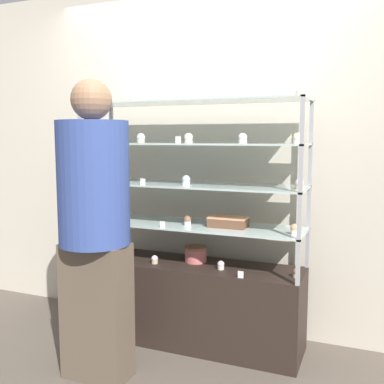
# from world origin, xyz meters

# --- Properties ---
(ground_plane) EXTENTS (20.00, 20.00, 0.00)m
(ground_plane) POSITION_xyz_m (0.00, 0.00, 0.00)
(ground_plane) COLOR brown
(back_wall) EXTENTS (8.00, 0.05, 2.60)m
(back_wall) POSITION_xyz_m (0.00, 0.36, 1.30)
(back_wall) COLOR beige
(back_wall) RESTS_ON ground_plane
(display_base) EXTENTS (1.54, 0.43, 0.58)m
(display_base) POSITION_xyz_m (0.00, 0.00, 0.29)
(display_base) COLOR black
(display_base) RESTS_ON ground_plane
(display_riser_lower) EXTENTS (1.54, 0.43, 0.28)m
(display_riser_lower) POSITION_xyz_m (0.00, 0.00, 0.84)
(display_riser_lower) COLOR #99999E
(display_riser_lower) RESTS_ON display_base
(display_riser_middle) EXTENTS (1.54, 0.43, 0.28)m
(display_riser_middle) POSITION_xyz_m (0.00, 0.00, 1.12)
(display_riser_middle) COLOR #99999E
(display_riser_middle) RESTS_ON display_riser_lower
(display_riser_upper) EXTENTS (1.54, 0.43, 0.28)m
(display_riser_upper) POSITION_xyz_m (0.00, 0.00, 1.39)
(display_riser_upper) COLOR #99999E
(display_riser_upper) RESTS_ON display_riser_middle
(display_riser_top) EXTENTS (1.54, 0.43, 0.28)m
(display_riser_top) POSITION_xyz_m (0.00, 0.00, 1.67)
(display_riser_top) COLOR #99999E
(display_riser_top) RESTS_ON display_riser_upper
(layer_cake_centerpiece) EXTENTS (0.16, 0.16, 0.11)m
(layer_cake_centerpiece) POSITION_xyz_m (0.01, 0.05, 0.63)
(layer_cake_centerpiece) COLOR #C66660
(layer_cake_centerpiece) RESTS_ON display_base
(sheet_cake_frosted) EXTENTS (0.25, 0.16, 0.07)m
(sheet_cake_frosted) POSITION_xyz_m (0.26, -0.00, 0.89)
(sheet_cake_frosted) COLOR brown
(sheet_cake_frosted) RESTS_ON display_riser_lower
(cupcake_0) EXTENTS (0.05, 0.05, 0.06)m
(cupcake_0) POSITION_xyz_m (-0.72, -0.07, 0.60)
(cupcake_0) COLOR beige
(cupcake_0) RESTS_ON display_base
(cupcake_1) EXTENTS (0.05, 0.05, 0.06)m
(cupcake_1) POSITION_xyz_m (-0.24, -0.10, 0.60)
(cupcake_1) COLOR #CCB28C
(cupcake_1) RESTS_ON display_base
(cupcake_2) EXTENTS (0.05, 0.05, 0.06)m
(cupcake_2) POSITION_xyz_m (0.23, -0.06, 0.60)
(cupcake_2) COLOR beige
(cupcake_2) RESTS_ON display_base
(cupcake_3) EXTENTS (0.05, 0.05, 0.06)m
(cupcake_3) POSITION_xyz_m (0.72, -0.05, 0.60)
(cupcake_3) COLOR #CCB28C
(cupcake_3) RESTS_ON display_base
(price_tag_0) EXTENTS (0.04, 0.00, 0.04)m
(price_tag_0) POSITION_xyz_m (0.41, -0.19, 0.60)
(price_tag_0) COLOR white
(price_tag_0) RESTS_ON display_base
(cupcake_4) EXTENTS (0.05, 0.05, 0.07)m
(cupcake_4) POSITION_xyz_m (-0.72, -0.09, 0.89)
(cupcake_4) COLOR beige
(cupcake_4) RESTS_ON display_riser_lower
(cupcake_5) EXTENTS (0.05, 0.05, 0.07)m
(cupcake_5) POSITION_xyz_m (-0.01, -0.06, 0.89)
(cupcake_5) COLOR white
(cupcake_5) RESTS_ON display_riser_lower
(cupcake_6) EXTENTS (0.05, 0.05, 0.07)m
(cupcake_6) POSITION_xyz_m (0.71, -0.08, 0.89)
(cupcake_6) COLOR white
(cupcake_6) RESTS_ON display_riser_lower
(price_tag_1) EXTENTS (0.04, 0.00, 0.04)m
(price_tag_1) POSITION_xyz_m (-0.13, -0.19, 0.88)
(price_tag_1) COLOR white
(price_tag_1) RESTS_ON display_riser_lower
(cupcake_7) EXTENTS (0.05, 0.05, 0.07)m
(cupcake_7) POSITION_xyz_m (-0.72, -0.08, 1.16)
(cupcake_7) COLOR #CCB28C
(cupcake_7) RESTS_ON display_riser_middle
(cupcake_8) EXTENTS (0.05, 0.05, 0.07)m
(cupcake_8) POSITION_xyz_m (-0.01, -0.08, 1.16)
(cupcake_8) COLOR white
(cupcake_8) RESTS_ON display_riser_middle
(cupcake_9) EXTENTS (0.05, 0.05, 0.07)m
(cupcake_9) POSITION_xyz_m (0.73, -0.03, 1.16)
(cupcake_9) COLOR #CCB28C
(cupcake_9) RESTS_ON display_riser_middle
(price_tag_2) EXTENTS (0.04, 0.00, 0.04)m
(price_tag_2) POSITION_xyz_m (-0.28, -0.19, 1.15)
(price_tag_2) COLOR white
(price_tag_2) RESTS_ON display_riser_middle
(cupcake_10) EXTENTS (0.06, 0.06, 0.07)m
(cupcake_10) POSITION_xyz_m (-0.72, -0.11, 1.44)
(cupcake_10) COLOR white
(cupcake_10) RESTS_ON display_riser_upper
(cupcake_11) EXTENTS (0.06, 0.06, 0.07)m
(cupcake_11) POSITION_xyz_m (-0.35, -0.07, 1.44)
(cupcake_11) COLOR #CCB28C
(cupcake_11) RESTS_ON display_riser_upper
(cupcake_12) EXTENTS (0.06, 0.06, 0.07)m
(cupcake_12) POSITION_xyz_m (0.01, -0.09, 1.44)
(cupcake_12) COLOR beige
(cupcake_12) RESTS_ON display_riser_upper
(cupcake_13) EXTENTS (0.06, 0.06, 0.07)m
(cupcake_13) POSITION_xyz_m (0.36, -0.03, 1.44)
(cupcake_13) COLOR white
(cupcake_13) RESTS_ON display_riser_upper
(cupcake_14) EXTENTS (0.06, 0.06, 0.07)m
(cupcake_14) POSITION_xyz_m (0.71, -0.04, 1.44)
(cupcake_14) COLOR white
(cupcake_14) RESTS_ON display_riser_upper
(price_tag_3) EXTENTS (0.04, 0.00, 0.04)m
(price_tag_3) POSITION_xyz_m (-0.02, -0.19, 1.43)
(price_tag_3) COLOR white
(price_tag_3) RESTS_ON display_riser_upper
(cupcake_15) EXTENTS (0.06, 0.06, 0.08)m
(cupcake_15) POSITION_xyz_m (-0.72, -0.09, 1.73)
(cupcake_15) COLOR beige
(cupcake_15) RESTS_ON display_riser_top
(cupcake_16) EXTENTS (0.06, 0.06, 0.08)m
(cupcake_16) POSITION_xyz_m (-0.37, -0.11, 1.73)
(cupcake_16) COLOR white
(cupcake_16) RESTS_ON display_riser_top
(cupcake_17) EXTENTS (0.06, 0.06, 0.08)m
(cupcake_17) POSITION_xyz_m (-0.01, -0.05, 1.73)
(cupcake_17) COLOR white
(cupcake_17) RESTS_ON display_riser_top
(cupcake_18) EXTENTS (0.06, 0.06, 0.08)m
(cupcake_18) POSITION_xyz_m (0.37, -0.04, 1.73)
(cupcake_18) COLOR white
(cupcake_18) RESTS_ON display_riser_top
(cupcake_19) EXTENTS (0.06, 0.06, 0.08)m
(cupcake_19) POSITION_xyz_m (0.72, -0.05, 1.73)
(cupcake_19) COLOR #CCB28C
(cupcake_19) RESTS_ON display_riser_top
(price_tag_4) EXTENTS (0.04, 0.00, 0.04)m
(price_tag_4) POSITION_xyz_m (0.13, -0.19, 1.71)
(price_tag_4) COLOR white
(price_tag_4) RESTS_ON display_riser_top
(customer_figure) EXTENTS (0.41, 0.41, 1.78)m
(customer_figure) POSITION_xyz_m (-0.35, -0.64, 0.95)
(customer_figure) COLOR brown
(customer_figure) RESTS_ON ground_plane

